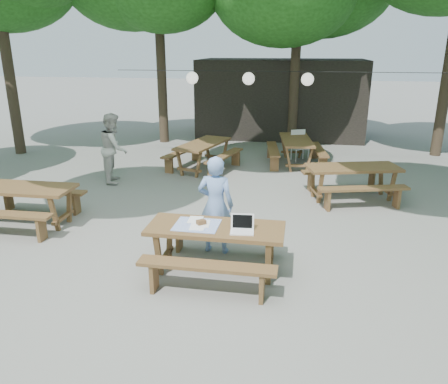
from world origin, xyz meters
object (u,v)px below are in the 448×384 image
main_picnic_table (216,249)px  plastic_chair (299,152)px  picnic_table_nw (22,205)px  woman (216,205)px  second_person (114,148)px

main_picnic_table → plastic_chair: size_ratio=2.22×
picnic_table_nw → plastic_chair: (5.14, 5.88, -0.13)m
main_picnic_table → woman: woman is taller
woman → plastic_chair: woman is taller
main_picnic_table → picnic_table_nw: same height
woman → picnic_table_nw: bearing=-4.4°
picnic_table_nw → second_person: bearing=77.2°
main_picnic_table → woman: 0.85m
plastic_chair → main_picnic_table: bearing=-121.9°
main_picnic_table → woman: size_ratio=1.23×
picnic_table_nw → woman: size_ratio=1.24×
second_person → woman: bearing=-153.2°
main_picnic_table → second_person: (-3.38, 4.18, 0.47)m
picnic_table_nw → main_picnic_table: bearing=-18.3°
plastic_chair → picnic_table_nw: bearing=-153.9°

